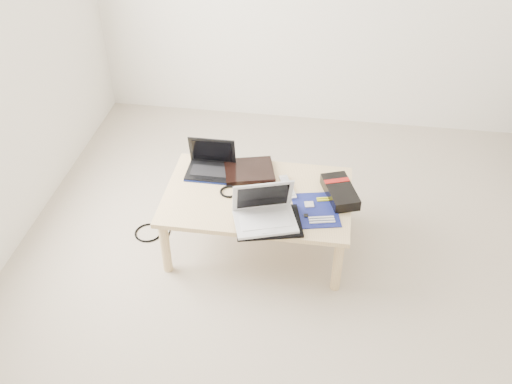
# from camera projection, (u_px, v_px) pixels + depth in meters

# --- Properties ---
(ground) EXTENTS (4.00, 4.00, 0.00)m
(ground) POSITION_uv_depth(u_px,v_px,m) (335.00, 303.00, 3.23)
(ground) COLOR #C3B39E
(ground) RESTS_ON ground
(room_shell) EXTENTS (4.20, 4.20, 2.70)m
(room_shell) POSITION_uv_depth(u_px,v_px,m) (372.00, 16.00, 2.19)
(room_shell) COLOR white
(room_shell) RESTS_ON ground
(coffee_table) EXTENTS (1.10, 0.70, 0.40)m
(coffee_table) POSITION_uv_depth(u_px,v_px,m) (257.00, 201.00, 3.40)
(coffee_table) COLOR #DBBF84
(coffee_table) RESTS_ON ground
(book) EXTENTS (0.35, 0.32, 0.03)m
(book) POSITION_uv_depth(u_px,v_px,m) (249.00, 171.00, 3.53)
(book) COLOR black
(book) RESTS_ON coffee_table
(netbook) EXTENTS (0.29, 0.21, 0.21)m
(netbook) POSITION_uv_depth(u_px,v_px,m) (211.00, 165.00, 3.52)
(netbook) COLOR black
(netbook) RESTS_ON coffee_table
(tablet) EXTENTS (0.26, 0.23, 0.01)m
(tablet) POSITION_uv_depth(u_px,v_px,m) (265.00, 194.00, 3.36)
(tablet) COLOR black
(tablet) RESTS_ON coffee_table
(remote) EXTENTS (0.13, 0.23, 0.02)m
(remote) POSITION_uv_depth(u_px,v_px,m) (288.00, 187.00, 3.40)
(remote) COLOR silver
(remote) RESTS_ON coffee_table
(neoprene_sleeve) EXTENTS (0.41, 0.34, 0.02)m
(neoprene_sleeve) POSITION_uv_depth(u_px,v_px,m) (268.00, 222.00, 3.16)
(neoprene_sleeve) COLOR black
(neoprene_sleeve) RESTS_ON coffee_table
(white_laptop) EXTENTS (0.39, 0.33, 0.24)m
(white_laptop) POSITION_uv_depth(u_px,v_px,m) (264.00, 213.00, 3.13)
(white_laptop) COLOR silver
(white_laptop) RESTS_ON neoprene_sleeve
(motherboard) EXTENTS (0.31, 0.36, 0.01)m
(motherboard) POSITION_uv_depth(u_px,v_px,m) (316.00, 210.00, 3.25)
(motherboard) COLOR #0B114A
(motherboard) RESTS_ON coffee_table
(gpu_box) EXTENTS (0.25, 0.34, 0.07)m
(gpu_box) POSITION_uv_depth(u_px,v_px,m) (340.00, 192.00, 3.33)
(gpu_box) COLOR black
(gpu_box) RESTS_ON coffee_table
(cable_coil) EXTENTS (0.13, 0.13, 0.01)m
(cable_coil) POSITION_uv_depth(u_px,v_px,m) (229.00, 192.00, 3.38)
(cable_coil) COLOR black
(cable_coil) RESTS_ON coffee_table
(floor_cable_coil) EXTENTS (0.23, 0.23, 0.01)m
(floor_cable_coil) POSITION_uv_depth(u_px,v_px,m) (148.00, 233.00, 3.69)
(floor_cable_coil) COLOR black
(floor_cable_coil) RESTS_ON ground
(floor_cable_trail) EXTENTS (0.02, 0.36, 0.01)m
(floor_cable_trail) POSITION_uv_depth(u_px,v_px,m) (172.00, 227.00, 3.74)
(floor_cable_trail) COLOR black
(floor_cable_trail) RESTS_ON ground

